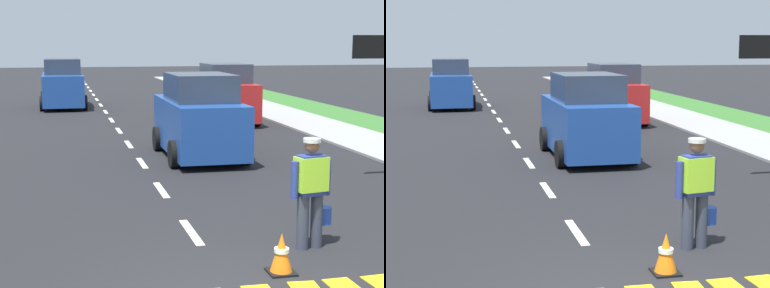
{
  "view_description": "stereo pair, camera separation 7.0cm",
  "coord_description": "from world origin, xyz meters",
  "views": [
    {
      "loc": [
        -2.07,
        -6.98,
        3.08
      ],
      "look_at": [
        0.47,
        4.84,
        1.1
      ],
      "focal_mm": 59.14,
      "sensor_mm": 36.0,
      "label": 1
    },
    {
      "loc": [
        -2.0,
        -7.0,
        3.08
      ],
      "look_at": [
        0.47,
        4.84,
        1.1
      ],
      "focal_mm": 59.14,
      "sensor_mm": 36.0,
      "label": 2
    }
  ],
  "objects": [
    {
      "name": "car_outgoing_ahead",
      "position": [
        1.6,
        9.22,
        1.04
      ],
      "size": [
        2.04,
        4.08,
        2.23
      ],
      "color": "#1E4799",
      "rests_on": "ground"
    },
    {
      "name": "ground_plane",
      "position": [
        0.0,
        21.0,
        0.0
      ],
      "size": [
        96.0,
        96.0,
        0.0
      ],
      "primitive_type": "plane",
      "color": "black"
    },
    {
      "name": "car_oncoming_second",
      "position": [
        -1.78,
        22.95,
        1.05
      ],
      "size": [
        2.07,
        4.35,
        2.26
      ],
      "color": "#1E4799",
      "rests_on": "ground"
    },
    {
      "name": "lane_direction_sign",
      "position": [
        4.9,
        5.63,
        2.41
      ],
      "size": [
        1.16,
        0.11,
        3.2
      ],
      "color": "gray",
      "rests_on": "ground"
    },
    {
      "name": "car_parked_far",
      "position": [
        4.13,
        16.0,
        1.04
      ],
      "size": [
        1.97,
        3.88,
        2.24
      ],
      "color": "red",
      "rests_on": "ground"
    },
    {
      "name": "sidewalk_right",
      "position": [
        7.2,
        10.0,
        0.0
      ],
      "size": [
        2.4,
        72.0,
        0.14
      ],
      "primitive_type": "cube",
      "color": "#9E9E99",
      "rests_on": "ground"
    },
    {
      "name": "traffic_cone_near",
      "position": [
        0.8,
        0.67,
        0.27
      ],
      "size": [
        0.36,
        0.36,
        0.56
      ],
      "color": "black",
      "rests_on": "ground"
    },
    {
      "name": "road_worker",
      "position": [
        1.59,
        1.58,
        0.93
      ],
      "size": [
        0.74,
        0.46,
        1.67
      ],
      "color": "#383D4C",
      "rests_on": "ground"
    },
    {
      "name": "lane_center_line",
      "position": [
        0.0,
        25.2,
        0.0
      ],
      "size": [
        0.14,
        46.4,
        0.01
      ],
      "color": "silver",
      "rests_on": "ground"
    }
  ]
}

